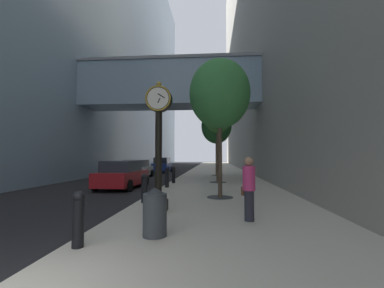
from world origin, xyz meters
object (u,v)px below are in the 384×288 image
at_px(bollard_fourth, 158,181).
at_px(trash_bin, 155,211).
at_px(street_tree_mid_near, 217,118).
at_px(street_tree_mid_far, 216,126).
at_px(pedestrian_walking, 249,187).
at_px(street_clock, 159,140).
at_px(bollard_third, 144,188).
at_px(car_blue_near, 162,165).
at_px(street_tree_near, 220,94).
at_px(bollard_nearest, 78,218).
at_px(car_silver_mid, 137,169).
at_px(bollard_fifth, 167,177).
at_px(car_red_far, 122,175).
at_px(bollard_sixth, 174,174).

bearing_deg(bollard_fourth, trash_bin, -78.59).
xyz_separation_m(street_tree_mid_near, street_tree_mid_far, (0.00, 6.41, 0.14)).
bearing_deg(pedestrian_walking, street_tree_mid_far, 92.31).
distance_m(street_clock, street_tree_mid_far, 16.03).
distance_m(bollard_third, car_blue_near, 20.63).
bearing_deg(bollard_third, street_tree_near, 27.36).
bearing_deg(trash_bin, bollard_third, 107.90).
relative_size(street_clock, car_blue_near, 0.98).
relative_size(bollard_nearest, car_silver_mid, 0.25).
bearing_deg(street_tree_mid_near, street_clock, -102.19).
relative_size(street_tree_mid_near, trash_bin, 5.16).
distance_m(street_tree_mid_far, car_silver_mid, 8.00).
distance_m(trash_bin, pedestrian_walking, 2.74).
height_order(trash_bin, car_silver_mid, car_silver_mid).
bearing_deg(car_blue_near, street_tree_mid_near, -63.76).
relative_size(bollard_fourth, trash_bin, 1.02).
bearing_deg(street_clock, trash_bin, -79.72).
distance_m(bollard_fifth, car_red_far, 2.79).
bearing_deg(trash_bin, bollard_nearest, -148.17).
bearing_deg(bollard_fourth, bollard_nearest, -90.00).
height_order(bollard_fifth, street_tree_mid_far, street_tree_mid_far).
height_order(bollard_sixth, street_tree_near, street_tree_near).
xyz_separation_m(street_tree_mid_near, car_red_far, (-5.59, -2.49, -3.64)).
distance_m(street_tree_mid_near, car_red_far, 7.12).
relative_size(street_clock, bollard_fourth, 3.86).
relative_size(bollard_sixth, car_silver_mid, 0.25).
relative_size(bollard_sixth, street_tree_mid_far, 0.18).
relative_size(street_tree_mid_near, car_red_far, 1.21).
bearing_deg(bollard_sixth, pedestrian_walking, -70.11).
bearing_deg(street_clock, street_tree_mid_near, 77.81).
height_order(bollard_fourth, trash_bin, bollard_fourth).
height_order(bollard_sixth, car_blue_near, car_blue_near).
bearing_deg(car_blue_near, bollard_nearest, -82.55).
relative_size(bollard_third, bollard_sixth, 1.00).
bearing_deg(pedestrian_walking, car_blue_near, 106.64).
height_order(street_tree_mid_near, car_blue_near, street_tree_mid_near).
relative_size(bollard_nearest, car_blue_near, 0.25).
distance_m(bollard_fifth, trash_bin, 8.99).
relative_size(bollard_nearest, pedestrian_walking, 0.62).
distance_m(bollard_third, bollard_sixth, 7.28).
distance_m(bollard_fourth, pedestrian_walking, 6.06).
bearing_deg(street_tree_mid_far, trash_bin, -94.83).
bearing_deg(bollard_fifth, pedestrian_walking, -64.30).
bearing_deg(trash_bin, street_tree_mid_far, 85.17).
bearing_deg(street_clock, street_tree_mid_far, 82.70).
xyz_separation_m(bollard_fifth, pedestrian_walking, (3.53, -7.34, 0.35)).
height_order(street_tree_mid_far, car_blue_near, street_tree_mid_far).
distance_m(bollard_nearest, trash_bin, 1.54).
xyz_separation_m(street_tree_mid_near, trash_bin, (-1.55, -11.93, -3.75)).
xyz_separation_m(bollard_fourth, street_tree_near, (2.86, -0.95, 3.82)).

